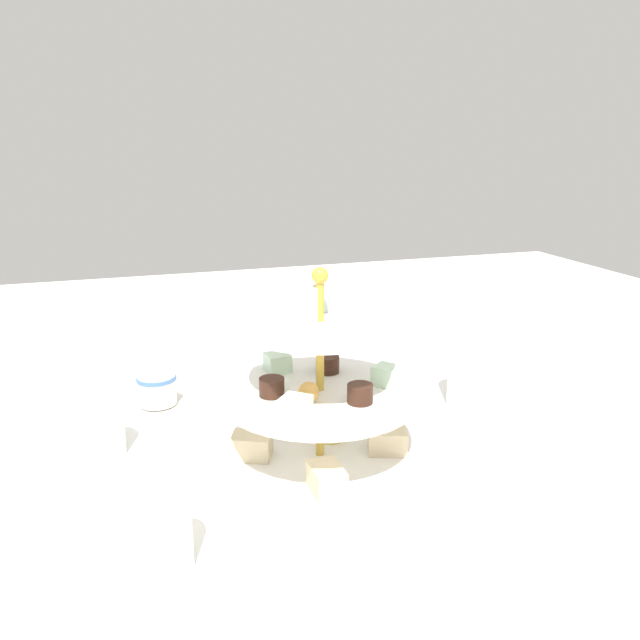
{
  "coord_description": "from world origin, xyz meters",
  "views": [
    {
      "loc": [
        -0.67,
        0.22,
        0.39
      ],
      "look_at": [
        0.0,
        0.0,
        0.18
      ],
      "focal_mm": 35.35,
      "sensor_mm": 36.0,
      "label": 1
    }
  ],
  "objects": [
    {
      "name": "butter_knife_right",
      "position": [
        0.33,
        -0.05,
        0.0
      ],
      "size": [
        0.05,
        0.17,
        0.0
      ],
      "primitive_type": "cube",
      "rotation": [
        0.0,
        0.0,
        7.65
      ],
      "color": "silver",
      "rests_on": "ground_plane"
    },
    {
      "name": "teacup_with_saucer",
      "position": [
        0.23,
        0.18,
        0.02
      ],
      "size": [
        0.09,
        0.09,
        0.05
      ],
      "color": "white",
      "rests_on": "ground_plane"
    },
    {
      "name": "water_glass_mid_back",
      "position": [
        -0.15,
        0.2,
        0.04
      ],
      "size": [
        0.06,
        0.06,
        0.09
      ],
      "primitive_type": "cylinder",
      "color": "silver",
      "rests_on": "ground_plane"
    },
    {
      "name": "water_glass_short_left",
      "position": [
        0.1,
        0.26,
        0.04
      ],
      "size": [
        0.06,
        0.06,
        0.08
      ],
      "primitive_type": "cylinder",
      "color": "silver",
      "rests_on": "ground_plane"
    },
    {
      "name": "ground_plane",
      "position": [
        0.0,
        0.0,
        0.0
      ],
      "size": [
        2.4,
        2.4,
        0.0
      ],
      "primitive_type": "plane",
      "color": "white"
    },
    {
      "name": "tiered_serving_stand",
      "position": [
        0.0,
        0.0,
        0.07
      ],
      "size": [
        0.29,
        0.29,
        0.25
      ],
      "color": "white",
      "rests_on": "ground_plane"
    },
    {
      "name": "butter_knife_left",
      "position": [
        -0.29,
        -0.16,
        0.0
      ],
      "size": [
        0.07,
        0.16,
        0.0
      ],
      "primitive_type": "cube",
      "rotation": [
        0.0,
        0.0,
        5.06
      ],
      "color": "silver",
      "rests_on": "ground_plane"
    },
    {
      "name": "water_glass_tall_right",
      "position": [
        0.09,
        -0.27,
        0.06
      ],
      "size": [
        0.07,
        0.07,
        0.13
      ],
      "primitive_type": "cylinder",
      "color": "silver",
      "rests_on": "ground_plane"
    }
  ]
}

